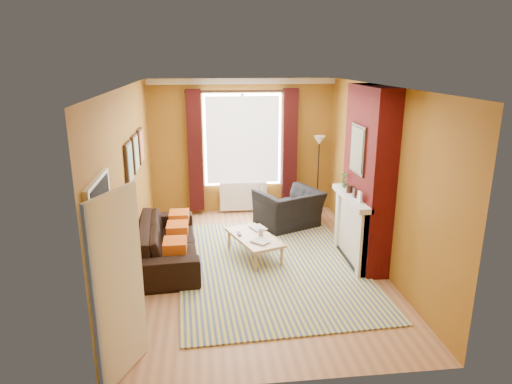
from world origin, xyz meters
TOP-DOWN VIEW (x-y plane):
  - ground at (0.00, 0.00)m, footprint 5.50×5.50m
  - room_walls at (0.63, 0.28)m, footprint 3.82×5.54m
  - striped_rug at (0.18, -0.04)m, footprint 3.05×4.09m
  - sofa at (-1.42, 0.35)m, footprint 1.06×2.33m
  - armchair at (0.80, 1.67)m, footprint 1.42×1.35m
  - coffee_table at (-0.02, 0.30)m, footprint 0.93×1.27m
  - wicker_stool at (0.35, 1.90)m, footprint 0.46×0.46m
  - floor_lamp at (1.55, 2.40)m, footprint 0.32×0.32m
  - book_a at (-0.03, -0.04)m, footprint 0.34×0.34m
  - book_b at (-0.02, 0.60)m, footprint 0.32×0.36m
  - mug at (0.09, 0.35)m, footprint 0.12×0.12m
  - tv_remote at (-0.26, 0.40)m, footprint 0.06×0.17m

SIDE VIEW (x-z plane):
  - ground at x=0.00m, z-range 0.00..0.00m
  - striped_rug at x=0.18m, z-range 0.00..0.02m
  - wicker_stool at x=0.35m, z-range 0.00..0.47m
  - sofa at x=-1.42m, z-range 0.00..0.66m
  - coffee_table at x=-0.02m, z-range 0.15..0.53m
  - armchair at x=0.80m, z-range 0.00..0.73m
  - book_b at x=-0.02m, z-range 0.38..0.40m
  - tv_remote at x=-0.26m, z-range 0.38..0.41m
  - book_a at x=-0.03m, z-range 0.38..0.41m
  - mug at x=0.09m, z-range 0.38..0.48m
  - floor_lamp at x=1.55m, z-range 0.48..2.14m
  - room_walls at x=0.63m, z-range -0.04..2.80m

